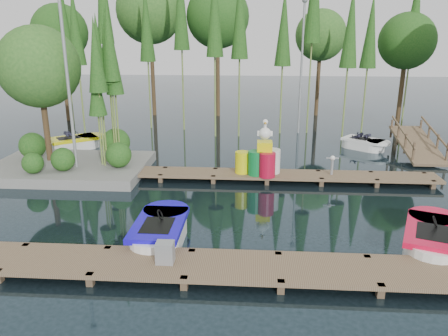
# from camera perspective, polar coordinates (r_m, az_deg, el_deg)

# --- Properties ---
(ground_plane) EXTENTS (90.00, 90.00, 0.00)m
(ground_plane) POSITION_cam_1_polar(r_m,az_deg,el_deg) (14.72, -2.08, -4.63)
(ground_plane) COLOR #1C2C35
(near_dock) EXTENTS (18.00, 1.50, 0.50)m
(near_dock) POSITION_cam_1_polar(r_m,az_deg,el_deg) (10.60, -4.71, -12.55)
(near_dock) COLOR brown
(near_dock) RESTS_ON ground
(far_dock) EXTENTS (15.00, 1.20, 0.50)m
(far_dock) POSITION_cam_1_polar(r_m,az_deg,el_deg) (16.92, 2.16, -0.83)
(far_dock) COLOR brown
(far_dock) RESTS_ON ground
(island) EXTENTS (6.20, 4.20, 6.75)m
(island) POSITION_cam_1_polar(r_m,az_deg,el_deg) (18.72, -20.88, 9.10)
(island) COLOR slate
(island) RESTS_ON ground
(tree_screen) EXTENTS (34.42, 18.53, 10.31)m
(tree_screen) POSITION_cam_1_polar(r_m,az_deg,el_deg) (24.43, -4.52, 18.73)
(tree_screen) COLOR #45321D
(tree_screen) RESTS_ON ground
(lamp_island) EXTENTS (0.30, 0.30, 7.25)m
(lamp_island) POSITION_cam_1_polar(r_m,az_deg,el_deg) (17.57, -19.91, 12.28)
(lamp_island) COLOR gray
(lamp_island) RESTS_ON ground
(lamp_rear) EXTENTS (0.30, 0.30, 7.25)m
(lamp_rear) POSITION_cam_1_polar(r_m,az_deg,el_deg) (24.73, 10.15, 14.20)
(lamp_rear) COLOR gray
(lamp_rear) RESTS_ON ground
(ramp) EXTENTS (1.50, 3.94, 1.49)m
(ramp) POSITION_cam_1_polar(r_m,az_deg,el_deg) (21.99, 23.90, 2.92)
(ramp) COLOR brown
(ramp) RESTS_ON ground
(boat_blue) EXTENTS (1.32, 2.90, 0.98)m
(boat_blue) POSITION_cam_1_polar(r_m,az_deg,el_deg) (12.18, -8.35, -8.26)
(boat_blue) COLOR white
(boat_blue) RESTS_ON ground
(boat_red) EXTENTS (2.33, 3.28, 1.01)m
(boat_red) POSITION_cam_1_polar(r_m,az_deg,el_deg) (12.84, 25.56, -8.46)
(boat_red) COLOR white
(boat_red) RESTS_ON ground
(boat_yellow_far) EXTENTS (2.97, 2.68, 1.39)m
(boat_yellow_far) POSITION_cam_1_polar(r_m,az_deg,el_deg) (22.68, -18.98, 3.11)
(boat_yellow_far) COLOR white
(boat_yellow_far) RESTS_ON ground
(boat_white_far) EXTENTS (2.56, 2.34, 1.14)m
(boat_white_far) POSITION_cam_1_polar(r_m,az_deg,el_deg) (22.52, 17.79, 3.03)
(boat_white_far) COLOR white
(boat_white_far) RESTS_ON ground
(utility_cabinet) EXTENTS (0.42, 0.35, 0.51)m
(utility_cabinet) POSITION_cam_1_polar(r_m,az_deg,el_deg) (10.53, -7.70, -10.87)
(utility_cabinet) COLOR gray
(utility_cabinet) RESTS_ON near_dock
(yellow_barrel) EXTENTS (0.56, 0.56, 0.83)m
(yellow_barrel) POSITION_cam_1_polar(r_m,az_deg,el_deg) (16.78, 2.41, 0.74)
(yellow_barrel) COLOR yellow
(yellow_barrel) RESTS_ON far_dock
(drum_cluster) EXTENTS (1.23, 1.13, 2.13)m
(drum_cluster) POSITION_cam_1_polar(r_m,az_deg,el_deg) (16.57, 5.39, 1.21)
(drum_cluster) COLOR #0C712F
(drum_cluster) RESTS_ON far_dock
(seagull_post) EXTENTS (0.47, 0.25, 0.75)m
(seagull_post) POSITION_cam_1_polar(r_m,az_deg,el_deg) (17.01, 13.97, 0.78)
(seagull_post) COLOR gray
(seagull_post) RESTS_ON far_dock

